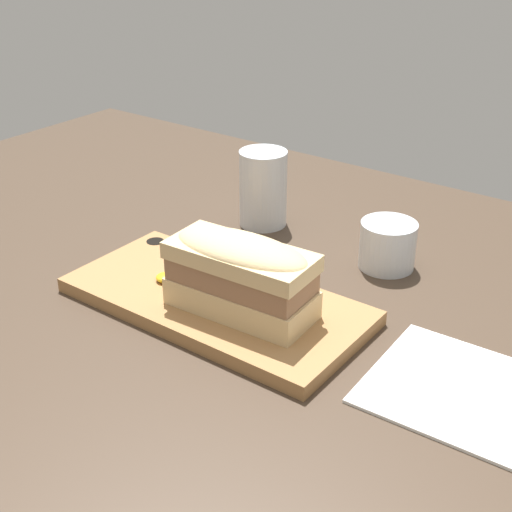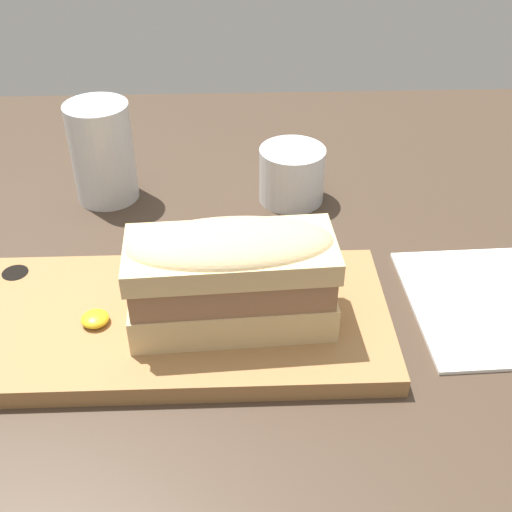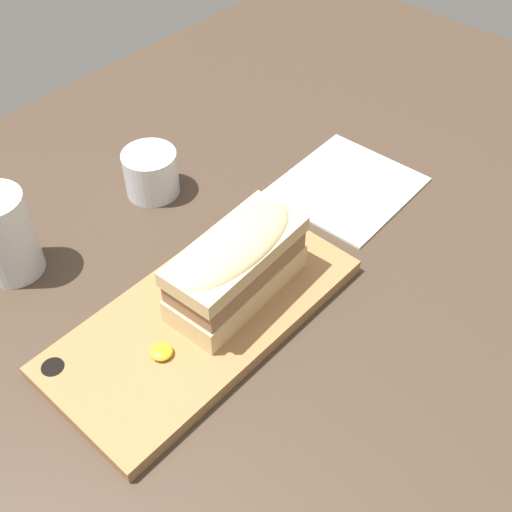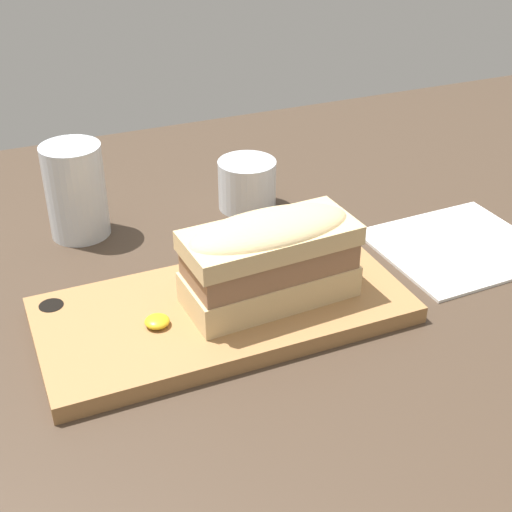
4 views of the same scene
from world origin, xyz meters
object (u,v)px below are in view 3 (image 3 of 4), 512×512
(sandwich, at_px, (236,263))
(napkin, at_px, (347,187))
(wine_glass, at_px, (151,174))
(water_glass, at_px, (6,240))
(serving_board, at_px, (203,316))

(sandwich, distance_m, napkin, 0.29)
(wine_glass, bearing_deg, sandwich, -107.05)
(sandwich, xyz_separation_m, water_glass, (-0.16, 0.26, -0.02))
(sandwich, height_order, water_glass, water_glass)
(serving_board, xyz_separation_m, water_glass, (-0.10, 0.25, 0.04))
(wine_glass, relative_size, napkin, 0.40)
(sandwich, height_order, napkin, sandwich)
(serving_board, relative_size, wine_glass, 4.91)
(wine_glass, height_order, napkin, wine_glass)
(sandwich, bearing_deg, water_glass, 120.85)
(sandwich, relative_size, wine_glass, 2.33)
(sandwich, bearing_deg, wine_glass, 72.95)
(serving_board, relative_size, napkin, 1.95)
(water_glass, xyz_separation_m, wine_glass, (0.23, -0.01, -0.02))
(serving_board, bearing_deg, sandwich, -11.73)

